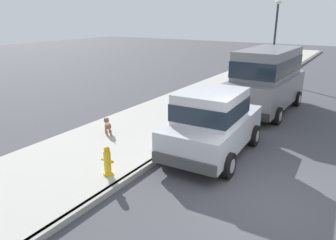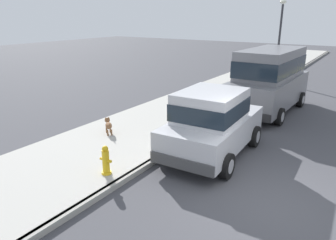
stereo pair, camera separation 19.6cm
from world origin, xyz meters
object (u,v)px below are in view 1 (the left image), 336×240
Objects in this scene: car_grey_van at (267,77)px; fire_hydrant at (107,162)px; street_lamp at (275,31)px; car_silver_hatchback at (212,122)px; dog_brown at (108,125)px.

fire_hydrant is at bearing -100.89° from car_grey_van.
fire_hydrant is 14.35m from street_lamp.
car_silver_hatchback is 6.26× the size of dog_brown.
fire_hydrant reaches higher than dog_brown.
car_silver_hatchback is 0.87× the size of street_lamp.
street_lamp reaches higher than fire_hydrant.
dog_brown is at bearing -99.34° from street_lamp.
car_grey_van is at bearing 89.77° from car_silver_hatchback.
car_silver_hatchback is at bearing 60.63° from fire_hydrant.
car_grey_van is 8.04× the size of dog_brown.
car_silver_hatchback reaches higher than fire_hydrant.
dog_brown is (-3.39, -5.76, -0.97)m from car_grey_van.
dog_brown is at bearing -120.51° from car_grey_van.
car_grey_van is 6.85× the size of fire_hydrant.
street_lamp is at bearing 96.89° from car_silver_hatchback.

